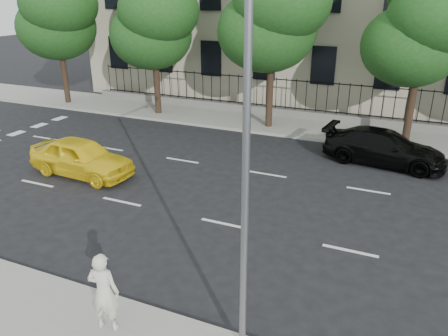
# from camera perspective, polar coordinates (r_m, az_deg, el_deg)

# --- Properties ---
(ground) EXTENTS (120.00, 120.00, 0.00)m
(ground) POSITION_cam_1_polar(r_m,az_deg,el_deg) (12.36, -4.73, -12.49)
(ground) COLOR black
(ground) RESTS_ON ground
(far_sidewalk) EXTENTS (60.00, 4.00, 0.15)m
(far_sidewalk) POSITION_cam_1_polar(r_m,az_deg,el_deg) (24.43, 10.88, 5.22)
(far_sidewalk) COLOR gray
(far_sidewalk) RESTS_ON ground
(lane_markings) EXTENTS (49.60, 4.62, 0.01)m
(lane_markings) POSITION_cam_1_polar(r_m,az_deg,el_deg) (16.12, 3.21, -3.67)
(lane_markings) COLOR silver
(lane_markings) RESTS_ON ground
(iron_fence) EXTENTS (30.00, 0.50, 2.20)m
(iron_fence) POSITION_cam_1_polar(r_m,az_deg,el_deg) (25.89, 11.85, 7.41)
(iron_fence) COLOR slate
(iron_fence) RESTS_ON far_sidewalk
(street_light) EXTENTS (0.25, 3.32, 8.05)m
(street_light) POSITION_cam_1_polar(r_m,az_deg,el_deg) (7.77, 4.41, 8.22)
(street_light) COLOR slate
(street_light) RESTS_ON near_sidewalk
(tree_a) EXTENTS (5.71, 5.31, 9.39)m
(tree_a) POSITION_cam_1_polar(r_m,az_deg,el_deg) (30.56, -20.89, 19.11)
(tree_a) COLOR #382619
(tree_a) RESTS_ON far_sidewalk
(tree_b) EXTENTS (5.53, 5.12, 8.97)m
(tree_b) POSITION_cam_1_polar(r_m,az_deg,el_deg) (26.28, -9.00, 19.31)
(tree_b) COLOR #382619
(tree_b) RESTS_ON far_sidewalk
(tree_c) EXTENTS (5.89, 5.50, 9.80)m
(tree_c) POSITION_cam_1_polar(r_m,az_deg,el_deg) (23.32, 6.67, 20.50)
(tree_c) COLOR #382619
(tree_c) RESTS_ON far_sidewalk
(tree_d) EXTENTS (5.34, 4.94, 8.84)m
(tree_d) POSITION_cam_1_polar(r_m,az_deg,el_deg) (22.29, 24.87, 17.18)
(tree_d) COLOR #382619
(tree_d) RESTS_ON far_sidewalk
(yellow_taxi) EXTENTS (4.57, 2.06, 1.53)m
(yellow_taxi) POSITION_cam_1_polar(r_m,az_deg,el_deg) (18.61, -18.14, 1.35)
(yellow_taxi) COLOR yellow
(yellow_taxi) RESTS_ON ground
(black_sedan) EXTENTS (5.35, 2.68, 1.49)m
(black_sedan) POSITION_cam_1_polar(r_m,az_deg,el_deg) (20.08, 20.16, 2.54)
(black_sedan) COLOR black
(black_sedan) RESTS_ON ground
(woman_near) EXTENTS (0.76, 0.58, 1.87)m
(woman_near) POSITION_cam_1_polar(r_m,az_deg,el_deg) (9.95, -15.43, -15.33)
(woman_near) COLOR beige
(woman_near) RESTS_ON near_sidewalk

